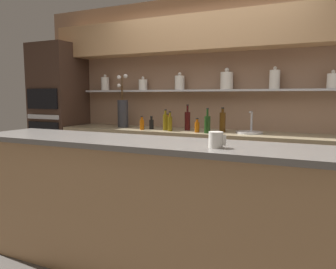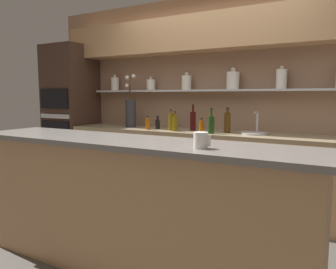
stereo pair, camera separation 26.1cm
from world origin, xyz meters
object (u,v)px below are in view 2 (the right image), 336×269
Objects in this scene: bottle_sauce_3 at (158,124)px; bottle_sauce_6 at (148,124)px; oven_tower at (71,116)px; bottle_wine_7 at (211,124)px; bottle_sauce_1 at (174,122)px; bottle_oil_8 at (175,123)px; bottle_oil_2 at (171,122)px; coffee_mug at (201,140)px; flower_vase at (131,111)px; bottle_spirit_4 at (227,122)px; bottle_wine_5 at (193,121)px; sink_fixture at (254,132)px; bottle_sauce_0 at (201,127)px.

bottle_sauce_3 is 0.14m from bottle_sauce_6.
oven_tower is 7.25× the size of bottle_wine_7.
bottle_oil_8 reaches higher than bottle_sauce_1.
bottle_oil_2 is 2.00m from coffee_mug.
flower_vase is at bearing 135.82° from coffee_mug.
bottle_wine_5 is at bearing 177.95° from bottle_spirit_4.
bottle_wine_5 is at bearing 49.14° from bottle_oil_8.
oven_tower is 18.82× the size of coffee_mug.
bottle_sauce_6 is (-0.98, -0.17, -0.05)m from bottle_spirit_4.
coffee_mug is at bearing -44.18° from flower_vase.
flower_vase is at bearing 171.51° from bottle_wine_7.
bottle_wine_5 reaches higher than bottle_sauce_3.
flower_vase reaches higher than bottle_spirit_4.
bottle_oil_8 reaches higher than coffee_mug.
bottle_oil_2 is at bearing 172.56° from bottle_wine_7.
flower_vase is 1.26m from bottle_wine_7.
coffee_mug is at bearing -51.60° from bottle_sauce_3.
coffee_mug is (0.13, -1.77, 0.13)m from sink_fixture.
bottle_sauce_6 is at bearing -167.81° from bottle_oil_2.
sink_fixture reaches higher than bottle_oil_8.
sink_fixture reaches higher than bottle_sauce_0.
bottle_oil_2 is 0.57m from bottle_wine_7.
flower_vase is 1.14m from bottle_sauce_0.
bottle_wine_7 is at bearing 109.83° from coffee_mug.
bottle_wine_5 is (0.24, 0.12, 0.01)m from bottle_oil_2.
bottle_oil_2 is at bearing -70.14° from bottle_sauce_1.
bottle_wine_5 is 1.98m from coffee_mug.
bottle_wine_7 reaches higher than bottle_oil_2.
coffee_mug reaches higher than bottle_sauce_6.
bottle_wine_7 reaches higher than bottle_sauce_3.
bottle_sauce_3 is 0.70× the size of bottle_oil_8.
bottle_sauce_1 is at bearing 61.58° from bottle_sauce_3.
oven_tower reaches higher than coffee_mug.
coffee_mug is (1.42, -1.59, 0.08)m from bottle_sauce_6.
bottle_oil_8 is at bearing -60.86° from bottle_sauce_1.
flower_vase is at bearing 172.80° from bottle_sauce_3.
sink_fixture is 1.78× the size of bottle_sauce_0.
bottle_sauce_3 is 0.79m from bottle_wine_7.
oven_tower is at bearing 175.94° from bottle_sauce_0.
bottle_sauce_0 is 1.52× the size of coffee_mug.
bottle_sauce_6 is 2.13m from coffee_mug.
bottle_wine_5 is (0.93, 0.01, -0.09)m from flower_vase.
bottle_sauce_1 is 1.09× the size of bottle_sauce_6.
bottle_wine_7 is 1.20× the size of bottle_oil_8.
flower_vase reaches higher than bottle_oil_8.
bottle_wine_7 reaches higher than bottle_sauce_1.
bottle_wine_5 is at bearing 18.92° from bottle_sauce_6.
bottle_sauce_0 is 0.34m from bottle_oil_8.
bottle_spirit_4 reaches higher than sink_fixture.
bottle_oil_8 is (1.88, -0.16, -0.02)m from oven_tower.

